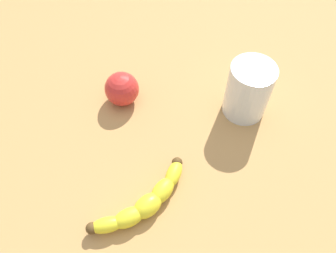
{
  "coord_description": "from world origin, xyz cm",
  "views": [
    {
      "loc": [
        -31.69,
        -0.35,
        60.97
      ],
      "look_at": [
        7.24,
        1.09,
        5.0
      ],
      "focal_mm": 35.75,
      "sensor_mm": 36.0,
      "label": 1
    }
  ],
  "objects": [
    {
      "name": "smoothie_glass",
      "position": [
        13.9,
        -14.72,
        8.71
      ],
      "size": [
        9.1,
        9.1,
        12.4
      ],
      "color": "silver",
      "rests_on": "wooden_tabletop"
    },
    {
      "name": "apple_fruit",
      "position": [
        15.53,
        11.68,
        6.7
      ],
      "size": [
        7.4,
        7.4,
        7.4
      ],
      "primitive_type": "sphere",
      "color": "red",
      "rests_on": "wooden_tabletop"
    },
    {
      "name": "banana",
      "position": [
        -9.14,
        4.99,
        4.88
      ],
      "size": [
        15.52,
        16.56,
        3.77
      ],
      "rotation": [
        0.0,
        0.0,
        5.46
      ],
      "color": "yellow",
      "rests_on": "wooden_tabletop"
    },
    {
      "name": "wooden_tabletop",
      "position": [
        0.0,
        0.0,
        1.5
      ],
      "size": [
        120.0,
        120.0,
        3.0
      ],
      "primitive_type": "cube",
      "color": "#B5854B",
      "rests_on": "ground"
    }
  ]
}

